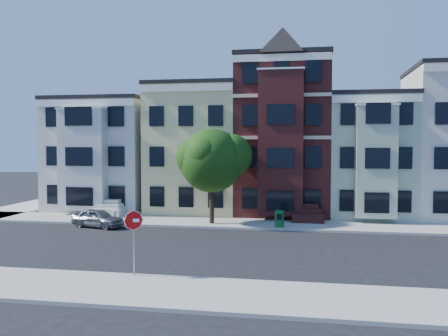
% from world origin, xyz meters
% --- Properties ---
extents(ground, '(120.00, 120.00, 0.00)m').
position_xyz_m(ground, '(0.00, 0.00, 0.00)').
color(ground, black).
extents(far_sidewalk, '(60.00, 4.00, 0.15)m').
position_xyz_m(far_sidewalk, '(0.00, 8.00, 0.07)').
color(far_sidewalk, '#9E9B93').
rests_on(far_sidewalk, ground).
extents(near_sidewalk, '(60.00, 4.00, 0.15)m').
position_xyz_m(near_sidewalk, '(0.00, -8.00, 0.07)').
color(near_sidewalk, '#9E9B93').
rests_on(near_sidewalk, ground).
extents(house_white, '(8.00, 9.00, 9.00)m').
position_xyz_m(house_white, '(-15.00, 14.50, 4.50)').
color(house_white, silver).
rests_on(house_white, ground).
extents(house_yellow, '(7.00, 9.00, 10.00)m').
position_xyz_m(house_yellow, '(-7.00, 14.50, 5.00)').
color(house_yellow, beige).
rests_on(house_yellow, ground).
extents(house_brown, '(7.00, 9.00, 12.00)m').
position_xyz_m(house_brown, '(0.00, 14.50, 6.00)').
color(house_brown, '#381211').
rests_on(house_brown, ground).
extents(house_green, '(6.00, 9.00, 9.00)m').
position_xyz_m(house_green, '(6.50, 14.50, 4.50)').
color(house_green, '#A8B89B').
rests_on(house_green, ground).
extents(street_tree, '(8.80, 8.80, 7.96)m').
position_xyz_m(street_tree, '(-4.51, 7.34, 4.13)').
color(street_tree, '#224E12').
rests_on(street_tree, far_sidewalk).
extents(parked_car, '(3.93, 2.40, 1.25)m').
position_xyz_m(parked_car, '(-11.82, 5.20, 0.62)').
color(parked_car, gray).
rests_on(parked_car, ground).
extents(newspaper_box, '(0.58, 0.54, 1.09)m').
position_xyz_m(newspaper_box, '(0.14, 6.61, 0.69)').
color(newspaper_box, '#0F5B29').
rests_on(newspaper_box, far_sidewalk).
extents(fire_hydrant, '(0.29, 0.29, 0.66)m').
position_xyz_m(fire_hydrant, '(-11.11, 6.30, 0.48)').
color(fire_hydrant, silver).
rests_on(fire_hydrant, far_sidewalk).
extents(stop_sign, '(0.84, 0.39, 3.08)m').
position_xyz_m(stop_sign, '(-4.94, -6.30, 1.69)').
color(stop_sign, '#A50708').
rests_on(stop_sign, near_sidewalk).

